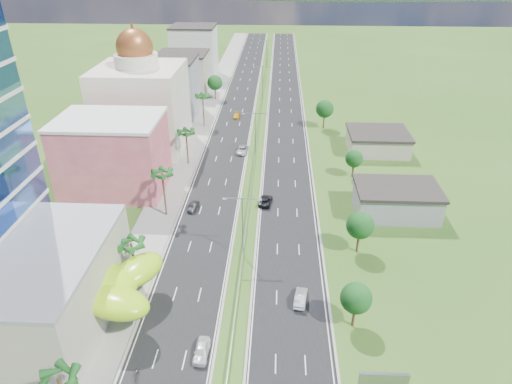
# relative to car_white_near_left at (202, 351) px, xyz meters

# --- Properties ---
(ground) EXTENTS (500.00, 500.00, 0.00)m
(ground) POSITION_rel_car_white_near_left_xyz_m (3.60, 11.08, -0.79)
(ground) COLOR #2D5119
(ground) RESTS_ON ground
(road_left) EXTENTS (11.00, 260.00, 0.04)m
(road_left) POSITION_rel_car_white_near_left_xyz_m (-3.90, 101.08, -0.77)
(road_left) COLOR black
(road_left) RESTS_ON ground
(road_right) EXTENTS (11.00, 260.00, 0.04)m
(road_right) POSITION_rel_car_white_near_left_xyz_m (11.10, 101.08, -0.77)
(road_right) COLOR black
(road_right) RESTS_ON ground
(sidewalk_left) EXTENTS (7.00, 260.00, 0.12)m
(sidewalk_left) POSITION_rel_car_white_near_left_xyz_m (-13.40, 101.08, -0.73)
(sidewalk_left) COLOR gray
(sidewalk_left) RESTS_ON ground
(median_guardrail) EXTENTS (0.10, 216.06, 0.76)m
(median_guardrail) POSITION_rel_car_white_near_left_xyz_m (3.60, 83.07, -0.17)
(median_guardrail) COLOR gray
(median_guardrail) RESTS_ON ground
(streetlight_median_b) EXTENTS (6.04, 0.25, 11.00)m
(streetlight_median_b) POSITION_rel_car_white_near_left_xyz_m (3.60, 21.08, 5.96)
(streetlight_median_b) COLOR gray
(streetlight_median_b) RESTS_ON ground
(streetlight_median_c) EXTENTS (6.04, 0.25, 11.00)m
(streetlight_median_c) POSITION_rel_car_white_near_left_xyz_m (3.60, 61.08, 5.96)
(streetlight_median_c) COLOR gray
(streetlight_median_c) RESTS_ON ground
(streetlight_median_d) EXTENTS (6.04, 0.25, 11.00)m
(streetlight_median_d) POSITION_rel_car_white_near_left_xyz_m (3.60, 106.08, 5.96)
(streetlight_median_d) COLOR gray
(streetlight_median_d) RESTS_ON ground
(streetlight_median_e) EXTENTS (6.04, 0.25, 11.00)m
(streetlight_median_e) POSITION_rel_car_white_near_left_xyz_m (3.60, 151.08, 5.96)
(streetlight_median_e) COLOR gray
(streetlight_median_e) RESTS_ON ground
(lime_canopy) EXTENTS (18.00, 15.00, 7.40)m
(lime_canopy) POSITION_rel_car_white_near_left_xyz_m (-16.39, 7.08, 4.21)
(lime_canopy) COLOR #9BD915
(lime_canopy) RESTS_ON ground
(pink_shophouse) EXTENTS (20.00, 15.00, 15.00)m
(pink_shophouse) POSITION_rel_car_white_near_left_xyz_m (-24.40, 43.08, 6.71)
(pink_shophouse) COLOR #BC4D53
(pink_shophouse) RESTS_ON ground
(domed_building) EXTENTS (20.00, 20.00, 28.70)m
(domed_building) POSITION_rel_car_white_near_left_xyz_m (-24.40, 66.08, 10.57)
(domed_building) COLOR beige
(domed_building) RESTS_ON ground
(midrise_grey) EXTENTS (16.00, 15.00, 16.00)m
(midrise_grey) POSITION_rel_car_white_near_left_xyz_m (-23.40, 91.08, 7.21)
(midrise_grey) COLOR gray
(midrise_grey) RESTS_ON ground
(midrise_beige) EXTENTS (16.00, 15.00, 13.00)m
(midrise_beige) POSITION_rel_car_white_near_left_xyz_m (-23.40, 113.08, 5.71)
(midrise_beige) COLOR #B4AC94
(midrise_beige) RESTS_ON ground
(midrise_white) EXTENTS (16.00, 15.00, 18.00)m
(midrise_white) POSITION_rel_car_white_near_left_xyz_m (-23.40, 136.08, 8.21)
(midrise_white) COLOR silver
(midrise_white) RESTS_ON ground
(shed_near) EXTENTS (15.00, 10.00, 5.00)m
(shed_near) POSITION_rel_car_white_near_left_xyz_m (31.60, 36.08, 1.71)
(shed_near) COLOR gray
(shed_near) RESTS_ON ground
(shed_far) EXTENTS (14.00, 12.00, 4.40)m
(shed_far) POSITION_rel_car_white_near_left_xyz_m (33.60, 66.08, 1.41)
(shed_far) COLOR #B4AC94
(shed_far) RESTS_ON ground
(palm_tree_a) EXTENTS (3.60, 3.60, 9.10)m
(palm_tree_a) POSITION_rel_car_white_near_left_xyz_m (-11.90, -10.92, 7.24)
(palm_tree_a) COLOR #47301C
(palm_tree_a) RESTS_ON ground
(palm_tree_b) EXTENTS (3.60, 3.60, 8.10)m
(palm_tree_b) POSITION_rel_car_white_near_left_xyz_m (-11.90, 13.08, 6.28)
(palm_tree_b) COLOR #47301C
(palm_tree_b) RESTS_ON ground
(palm_tree_c) EXTENTS (3.60, 3.60, 9.60)m
(palm_tree_c) POSITION_rel_car_white_near_left_xyz_m (-11.90, 33.08, 7.71)
(palm_tree_c) COLOR #47301C
(palm_tree_c) RESTS_ON ground
(palm_tree_d) EXTENTS (3.60, 3.60, 8.60)m
(palm_tree_d) POSITION_rel_car_white_near_left_xyz_m (-11.90, 56.08, 6.76)
(palm_tree_d) COLOR #47301C
(palm_tree_d) RESTS_ON ground
(palm_tree_e) EXTENTS (3.60, 3.60, 9.40)m
(palm_tree_e) POSITION_rel_car_white_near_left_xyz_m (-11.90, 81.08, 7.52)
(palm_tree_e) COLOR #47301C
(palm_tree_e) RESTS_ON ground
(leafy_tree_lfar) EXTENTS (4.90, 4.90, 8.05)m
(leafy_tree_lfar) POSITION_rel_car_white_near_left_xyz_m (-11.90, 106.08, 4.79)
(leafy_tree_lfar) COLOR #47301C
(leafy_tree_lfar) RESTS_ON ground
(leafy_tree_ra) EXTENTS (4.20, 4.20, 6.90)m
(leafy_tree_ra) POSITION_rel_car_white_near_left_xyz_m (19.60, 6.08, 3.99)
(leafy_tree_ra) COLOR #47301C
(leafy_tree_ra) RESTS_ON ground
(leafy_tree_rb) EXTENTS (4.55, 4.55, 7.47)m
(leafy_tree_rb) POSITION_rel_car_white_near_left_xyz_m (22.60, 23.08, 4.39)
(leafy_tree_rb) COLOR #47301C
(leafy_tree_rb) RESTS_ON ground
(leafy_tree_rc) EXTENTS (3.85, 3.85, 6.33)m
(leafy_tree_rc) POSITION_rel_car_white_near_left_xyz_m (25.60, 51.08, 3.59)
(leafy_tree_rc) COLOR #47301C
(leafy_tree_rc) RESTS_ON ground
(leafy_tree_rd) EXTENTS (4.90, 4.90, 8.05)m
(leafy_tree_rd) POSITION_rel_car_white_near_left_xyz_m (21.60, 81.08, 4.79)
(leafy_tree_rd) COLOR #47301C
(leafy_tree_rd) RESTS_ON ground
(car_white_near_left) EXTENTS (1.86, 4.42, 1.49)m
(car_white_near_left) POSITION_rel_car_white_near_left_xyz_m (0.00, 0.00, 0.00)
(car_white_near_left) COLOR silver
(car_white_near_left) RESTS_ON road_left
(car_dark_left) EXTENTS (1.89, 4.05, 1.28)m
(car_dark_left) POSITION_rel_car_white_near_left_xyz_m (-7.13, 35.29, -0.10)
(car_dark_left) COLOR black
(car_dark_left) RESTS_ON road_left
(car_silver_mid_left) EXTENTS (2.97, 5.51, 1.47)m
(car_silver_mid_left) POSITION_rel_car_white_near_left_xyz_m (0.29, 62.98, -0.01)
(car_silver_mid_left) COLOR #A2A5AA
(car_silver_mid_left) RESTS_ON road_left
(car_yellow_far_left) EXTENTS (1.90, 4.51, 1.30)m
(car_yellow_far_left) POSITION_rel_car_white_near_left_xyz_m (-3.32, 88.57, -0.10)
(car_yellow_far_left) COLOR gold
(car_yellow_far_left) RESTS_ON road_left
(car_silver_right) EXTENTS (2.25, 4.75, 1.51)m
(car_silver_right) POSITION_rel_car_white_near_left_xyz_m (12.71, 10.33, 0.01)
(car_silver_right) COLOR #B7BBBF
(car_silver_right) RESTS_ON road_right
(car_dark_far_right) EXTENTS (2.96, 5.20, 1.37)m
(car_dark_far_right) POSITION_rel_car_white_near_left_xyz_m (6.80, 38.24, -0.06)
(car_dark_far_right) COLOR black
(car_dark_far_right) RESTS_ON road_right
(motorcycle) EXTENTS (0.78, 1.99, 1.24)m
(motorcycle) POSITION_rel_car_white_near_left_xyz_m (-7.20, -3.69, -0.13)
(motorcycle) COLOR black
(motorcycle) RESTS_ON road_left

